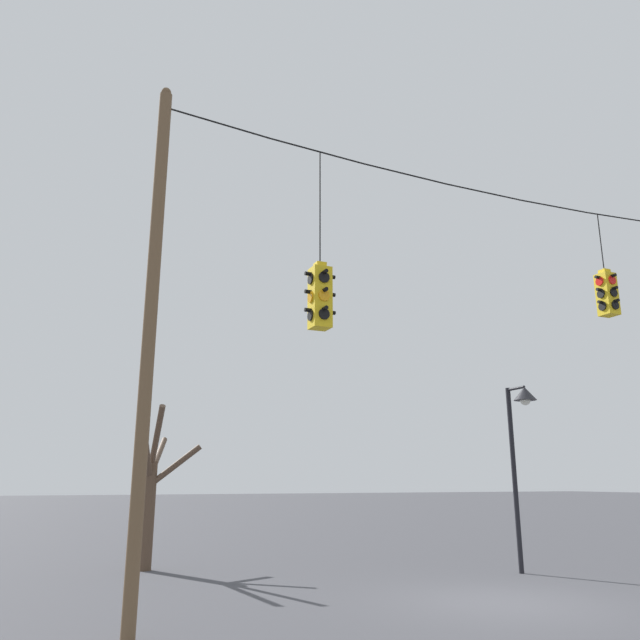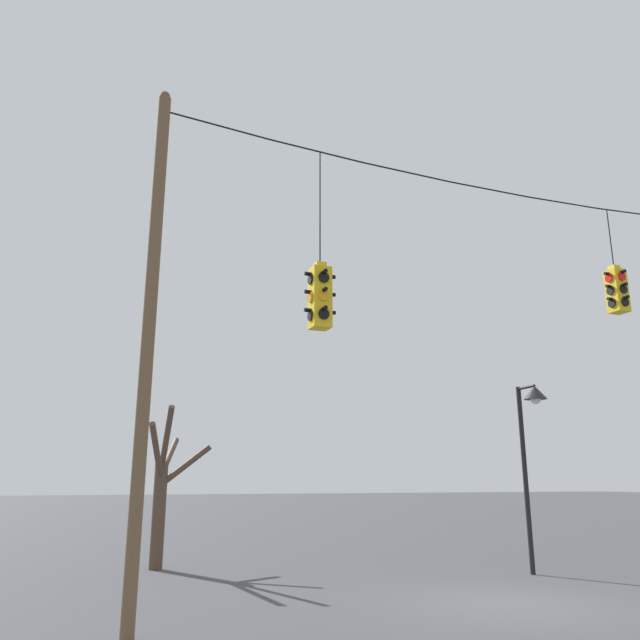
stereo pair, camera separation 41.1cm
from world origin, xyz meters
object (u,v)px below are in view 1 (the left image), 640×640
traffic_light_near_left_pole (607,294)px  street_lamp (521,423)px  utility_pole_left (149,335)px  traffic_light_over_intersection (320,296)px  bare_tree (152,492)px

traffic_light_near_left_pole → street_lamp: size_ratio=0.54×
utility_pole_left → street_lamp: (9.54, 2.74, -0.79)m
traffic_light_over_intersection → utility_pole_left: bearing=-180.0°
traffic_light_near_left_pole → bare_tree: size_ratio=0.60×
bare_tree → traffic_light_near_left_pole: bearing=-40.0°
traffic_light_over_intersection → bare_tree: bearing=102.5°
traffic_light_over_intersection → street_lamp: bearing=22.4°
traffic_light_over_intersection → bare_tree: 8.14m
traffic_light_over_intersection → traffic_light_near_left_pole: (6.97, -0.00, 0.89)m
traffic_light_near_left_pole → street_lamp: 3.82m
utility_pole_left → street_lamp: utility_pole_left is taller
street_lamp → traffic_light_over_intersection: bearing=-157.6°
utility_pole_left → traffic_light_over_intersection: (2.89, 0.00, 0.96)m
street_lamp → bare_tree: size_ratio=1.12×
traffic_light_over_intersection → street_lamp: 7.40m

